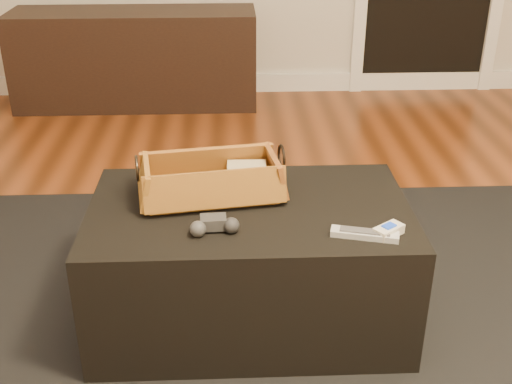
{
  "coord_description": "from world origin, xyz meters",
  "views": [
    {
      "loc": [
        -0.02,
        -1.53,
        1.37
      ],
      "look_at": [
        0.06,
        0.2,
        0.49
      ],
      "focal_mm": 45.0,
      "sensor_mm": 36.0,
      "label": 1
    }
  ],
  "objects_px": {
    "ottoman": "(250,263)",
    "silver_remote": "(365,234)",
    "tv_remote": "(205,191)",
    "game_controller": "(214,225)",
    "wicker_basket": "(211,181)",
    "cream_gadget": "(389,231)",
    "media_cabinet": "(136,58)"
  },
  "relations": [
    {
      "from": "media_cabinet",
      "to": "ottoman",
      "type": "relative_size",
      "value": 1.51
    },
    {
      "from": "wicker_basket",
      "to": "tv_remote",
      "type": "bearing_deg",
      "value": -134.39
    },
    {
      "from": "ottoman",
      "to": "cream_gadget",
      "type": "distance_m",
      "value": 0.49
    },
    {
      "from": "ottoman",
      "to": "tv_remote",
      "type": "relative_size",
      "value": 4.16
    },
    {
      "from": "game_controller",
      "to": "media_cabinet",
      "type": "bearing_deg",
      "value": 102.48
    },
    {
      "from": "cream_gadget",
      "to": "silver_remote",
      "type": "bearing_deg",
      "value": -173.44
    },
    {
      "from": "tv_remote",
      "to": "wicker_basket",
      "type": "xyz_separation_m",
      "value": [
        0.02,
        0.02,
        0.03
      ]
    },
    {
      "from": "media_cabinet",
      "to": "wicker_basket",
      "type": "height_order",
      "value": "media_cabinet"
    },
    {
      "from": "wicker_basket",
      "to": "cream_gadget",
      "type": "bearing_deg",
      "value": -27.54
    },
    {
      "from": "tv_remote",
      "to": "game_controller",
      "type": "distance_m",
      "value": 0.21
    },
    {
      "from": "ottoman",
      "to": "silver_remote",
      "type": "height_order",
      "value": "silver_remote"
    },
    {
      "from": "game_controller",
      "to": "ottoman",
      "type": "bearing_deg",
      "value": 55.61
    },
    {
      "from": "media_cabinet",
      "to": "game_controller",
      "type": "bearing_deg",
      "value": -77.52
    },
    {
      "from": "wicker_basket",
      "to": "game_controller",
      "type": "height_order",
      "value": "wicker_basket"
    },
    {
      "from": "tv_remote",
      "to": "game_controller",
      "type": "relative_size",
      "value": 1.6
    },
    {
      "from": "media_cabinet",
      "to": "cream_gadget",
      "type": "distance_m",
      "value": 2.69
    },
    {
      "from": "game_controller",
      "to": "tv_remote",
      "type": "bearing_deg",
      "value": 98.63
    },
    {
      "from": "tv_remote",
      "to": "ottoman",
      "type": "bearing_deg",
      "value": -36.01
    },
    {
      "from": "tv_remote",
      "to": "cream_gadget",
      "type": "xyz_separation_m",
      "value": [
        0.53,
        -0.24,
        -0.01
      ]
    },
    {
      "from": "ottoman",
      "to": "game_controller",
      "type": "relative_size",
      "value": 6.67
    },
    {
      "from": "game_controller",
      "to": "cream_gadget",
      "type": "relative_size",
      "value": 1.51
    },
    {
      "from": "tv_remote",
      "to": "wicker_basket",
      "type": "bearing_deg",
      "value": 30.87
    },
    {
      "from": "ottoman",
      "to": "silver_remote",
      "type": "relative_size",
      "value": 5.08
    },
    {
      "from": "media_cabinet",
      "to": "game_controller",
      "type": "height_order",
      "value": "media_cabinet"
    },
    {
      "from": "cream_gadget",
      "to": "media_cabinet",
      "type": "bearing_deg",
      "value": 112.73
    },
    {
      "from": "ottoman",
      "to": "game_controller",
      "type": "distance_m",
      "value": 0.3
    },
    {
      "from": "ottoman",
      "to": "silver_remote",
      "type": "distance_m",
      "value": 0.44
    },
    {
      "from": "tv_remote",
      "to": "game_controller",
      "type": "height_order",
      "value": "game_controller"
    },
    {
      "from": "cream_gadget",
      "to": "ottoman",
      "type": "bearing_deg",
      "value": 153.94
    },
    {
      "from": "ottoman",
      "to": "tv_remote",
      "type": "bearing_deg",
      "value": 158.73
    },
    {
      "from": "media_cabinet",
      "to": "ottoman",
      "type": "height_order",
      "value": "media_cabinet"
    },
    {
      "from": "ottoman",
      "to": "wicker_basket",
      "type": "relative_size",
      "value": 2.06
    }
  ]
}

